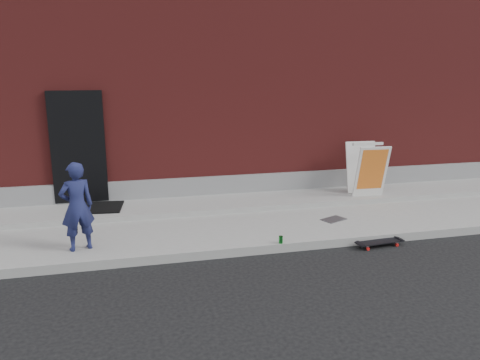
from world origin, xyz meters
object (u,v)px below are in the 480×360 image
object	(u,v)px
soda_can	(281,240)
child	(77,207)
pizza_sign	(367,169)
skateboard	(380,242)

from	to	relation	value
soda_can	child	bearing A→B (deg)	171.11
pizza_sign	child	bearing A→B (deg)	-164.50
child	soda_can	size ratio (longest dim) A/B	11.46
child	skateboard	bearing A→B (deg)	153.24
pizza_sign	soda_can	distance (m)	3.44
child	pizza_sign	size ratio (longest dim) A/B	1.23
child	soda_can	distance (m)	3.28
pizza_sign	soda_can	world-z (taller)	pizza_sign
skateboard	soda_can	bearing A→B (deg)	174.31
skateboard	child	bearing A→B (deg)	172.23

